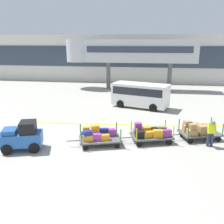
# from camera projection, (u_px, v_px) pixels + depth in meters

# --- Properties ---
(ground_plane) EXTENTS (120.00, 120.00, 0.00)m
(ground_plane) POSITION_uv_depth(u_px,v_px,m) (89.00, 166.00, 12.00)
(ground_plane) COLOR #9E9B91
(apron_lead_line) EXTENTS (15.88, 1.61, 0.01)m
(apron_lead_line) POSITION_uv_depth(u_px,v_px,m) (137.00, 125.00, 17.82)
(apron_lead_line) COLOR yellow
(apron_lead_line) RESTS_ON ground_plane
(terminal_building) EXTENTS (56.90, 2.51, 6.51)m
(terminal_building) POSITION_uv_depth(u_px,v_px,m) (133.00, 59.00, 35.83)
(terminal_building) COLOR beige
(terminal_building) RESTS_ON ground_plane
(jet_bridge) EXTENTS (15.32, 3.00, 5.82)m
(jet_bridge) POSITION_uv_depth(u_px,v_px,m) (125.00, 51.00, 29.89)
(jet_bridge) COLOR #B7B7BC
(jet_bridge) RESTS_ON ground_plane
(baggage_tug) EXTENTS (2.34, 1.76, 1.58)m
(baggage_tug) POSITION_uv_depth(u_px,v_px,m) (22.00, 137.00, 13.58)
(baggage_tug) COLOR #2659A5
(baggage_tug) RESTS_ON ground_plane
(baggage_cart_lead) EXTENTS (3.08, 2.04, 1.10)m
(baggage_cart_lead) POSITION_uv_depth(u_px,v_px,m) (98.00, 136.00, 14.31)
(baggage_cart_lead) COLOR #4C4C4F
(baggage_cart_lead) RESTS_ON ground_plane
(baggage_cart_middle) EXTENTS (3.08, 2.04, 1.10)m
(baggage_cart_middle) POSITION_uv_depth(u_px,v_px,m) (150.00, 133.00, 14.73)
(baggage_cart_middle) COLOR #4C4C4F
(baggage_cart_middle) RESTS_ON ground_plane
(baggage_cart_tail) EXTENTS (3.08, 2.04, 1.10)m
(baggage_cart_tail) POSITION_uv_depth(u_px,v_px,m) (198.00, 130.00, 15.18)
(baggage_cart_tail) COLOR #4C4C4F
(baggage_cart_tail) RESTS_ON ground_plane
(baggage_handler) EXTENTS (0.45, 0.47, 1.56)m
(baggage_handler) POSITION_uv_depth(u_px,v_px,m) (211.00, 132.00, 13.93)
(baggage_handler) COLOR #2D334C
(baggage_handler) RESTS_ON ground_plane
(shuttle_van) EXTENTS (5.15, 3.28, 2.10)m
(shuttle_van) POSITION_uv_depth(u_px,v_px,m) (140.00, 94.00, 22.22)
(shuttle_van) COLOR white
(shuttle_van) RESTS_ON ground_plane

